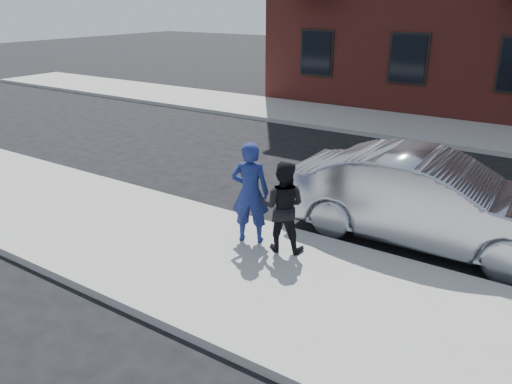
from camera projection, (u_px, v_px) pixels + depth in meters
The scene contains 8 objects.
ground at pixel (366, 310), 7.32m from camera, with size 100.00×100.00×0.00m, color black.
near_sidewalk at pixel (360, 314), 7.10m from camera, with size 50.00×3.50×0.15m, color gray.
near_curb at pixel (401, 262), 8.50m from camera, with size 50.00×0.10×0.15m, color #999691.
far_sidewalk at pixel (498, 138), 16.06m from camera, with size 50.00×3.50×0.15m, color gray.
far_curb at pixel (488, 152), 14.66m from camera, with size 50.00×0.10×0.15m, color #999691.
silver_sedan at pixel (429, 201), 9.05m from camera, with size 1.80×5.15×1.70m, color #999BA3.
man_hoodie at pixel (250, 193), 8.79m from camera, with size 0.80×0.68×1.85m.
man_peacoat at pixel (283, 206), 8.51m from camera, with size 0.93×0.82×1.61m.
Camera 1 is at (2.06, -6.07, 4.26)m, focal length 35.00 mm.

